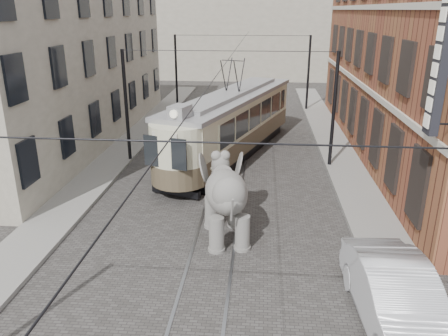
{
  "coord_description": "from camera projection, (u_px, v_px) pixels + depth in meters",
  "views": [
    {
      "loc": [
        1.55,
        -16.5,
        7.88
      ],
      "look_at": [
        0.15,
        -0.48,
        2.1
      ],
      "focal_mm": 35.4,
      "sensor_mm": 36.0,
      "label": 1
    }
  ],
  "objects": [
    {
      "name": "parked_car",
      "position": [
        397.0,
        298.0,
        11.42
      ],
      "size": [
        2.15,
        5.28,
        1.7
      ],
      "primitive_type": "imported",
      "rotation": [
        0.0,
        0.0,
        0.06
      ],
      "color": "#B5B6BA",
      "rests_on": "ground"
    },
    {
      "name": "brick_building",
      "position": [
        440.0,
        47.0,
        23.77
      ],
      "size": [
        8.0,
        26.0,
        12.0
      ],
      "primitive_type": "cube",
      "color": "brown",
      "rests_on": "ground"
    },
    {
      "name": "sidewalk_left",
      "position": [
        69.0,
        204.0,
        18.77
      ],
      "size": [
        2.0,
        60.0,
        0.15
      ],
      "primitive_type": "cube",
      "color": "slate",
      "rests_on": "ground"
    },
    {
      "name": "elephant",
      "position": [
        226.0,
        202.0,
        15.74
      ],
      "size": [
        3.41,
        5.0,
        2.81
      ],
      "primitive_type": null,
      "rotation": [
        0.0,
        0.0,
        0.21
      ],
      "color": "#5C5955",
      "rests_on": "ground"
    },
    {
      "name": "sidewalk_right",
      "position": [
        370.0,
        216.0,
        17.74
      ],
      "size": [
        2.0,
        60.0,
        0.15
      ],
      "primitive_type": "cube",
      "color": "slate",
      "rests_on": "ground"
    },
    {
      "name": "stucco_building",
      "position": [
        57.0,
        60.0,
        26.84
      ],
      "size": [
        7.0,
        24.0,
        10.0
      ],
      "primitive_type": "cube",
      "color": "gray",
      "rests_on": "ground"
    },
    {
      "name": "ground",
      "position": [
        221.0,
        212.0,
        18.26
      ],
      "size": [
        120.0,
        120.0,
        0.0
      ],
      "primitive_type": "plane",
      "color": "#3E3B39"
    },
    {
      "name": "distant_block",
      "position": [
        252.0,
        17.0,
        53.39
      ],
      "size": [
        28.0,
        10.0,
        14.0
      ],
      "primitive_type": "cube",
      "color": "gray",
      "rests_on": "ground"
    },
    {
      "name": "catenary",
      "position": [
        226.0,
        114.0,
        21.95
      ],
      "size": [
        11.0,
        30.2,
        6.0
      ],
      "primitive_type": null,
      "color": "black",
      "rests_on": "ground"
    },
    {
      "name": "tram",
      "position": [
        233.0,
        109.0,
        24.5
      ],
      "size": [
        6.91,
        13.7,
        5.36
      ],
      "primitive_type": null,
      "rotation": [
        0.0,
        0.0,
        -0.32
      ],
      "color": "beige",
      "rests_on": "ground"
    },
    {
      "name": "tram_rails",
      "position": [
        221.0,
        211.0,
        18.26
      ],
      "size": [
        1.54,
        80.0,
        0.02
      ],
      "primitive_type": null,
      "color": "slate",
      "rests_on": "ground"
    }
  ]
}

